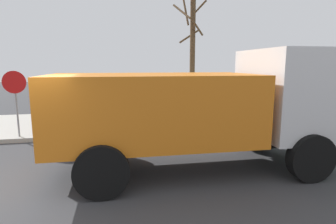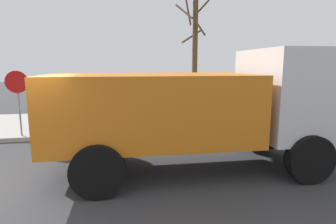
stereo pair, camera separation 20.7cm
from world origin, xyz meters
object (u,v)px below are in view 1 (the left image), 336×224
object	(u,v)px
fire_hydrant	(82,117)
bare_tree	(192,53)
loose_tire	(78,116)
stop_sign	(15,91)
dump_truck_orange	(205,106)

from	to	relation	value
fire_hydrant	bare_tree	xyz separation A→B (m)	(4.93, 1.84, 2.53)
fire_hydrant	loose_tire	xyz separation A→B (m)	(-0.09, -0.42, 0.13)
stop_sign	fire_hydrant	bearing A→B (deg)	18.31
fire_hydrant	stop_sign	distance (m)	2.42
fire_hydrant	bare_tree	world-z (taller)	bare_tree
stop_sign	bare_tree	xyz separation A→B (m)	(6.98, 2.52, 1.44)
stop_sign	bare_tree	world-z (taller)	bare_tree
fire_hydrant	stop_sign	xyz separation A→B (m)	(-2.05, -0.68, 1.09)
dump_truck_orange	bare_tree	size ratio (longest dim) A/B	1.26
dump_truck_orange	bare_tree	bearing A→B (deg)	76.25
fire_hydrant	dump_truck_orange	size ratio (longest dim) A/B	0.13
loose_tire	stop_sign	bearing A→B (deg)	-172.37
fire_hydrant	stop_sign	bearing A→B (deg)	-161.69
loose_tire	bare_tree	world-z (taller)	bare_tree
dump_truck_orange	bare_tree	world-z (taller)	bare_tree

